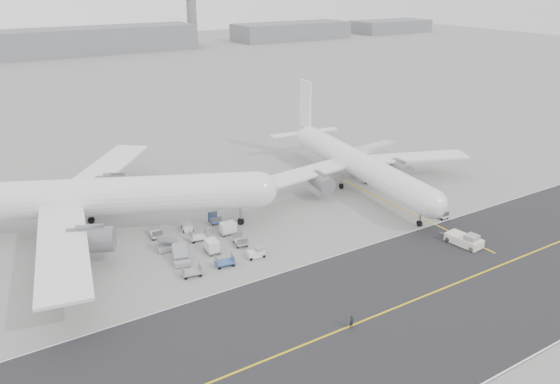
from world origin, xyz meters
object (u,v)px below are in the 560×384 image
pushback_tug (465,240)px  ground_crew_a (352,322)px  jet_bridge (368,154)px  control_tower (192,18)px  airliner_b (356,163)px  airliner_a (85,198)px

pushback_tug → ground_crew_a: pushback_tug is taller
jet_bridge → control_tower: bearing=69.7°
airliner_b → airliner_a: bearing=179.4°
control_tower → airliner_a: (-122.89, -238.17, -9.76)m
pushback_tug → ground_crew_a: (-30.03, -7.93, 0.01)m
jet_bridge → pushback_tug: bearing=-110.7°
pushback_tug → airliner_b: bearing=80.3°
airliner_a → pushback_tug: 63.40m
control_tower → airliner_b: bearing=-106.0°
control_tower → jet_bridge: size_ratio=1.89×
jet_bridge → airliner_b: bearing=-150.8°
control_tower → jet_bridge: 247.93m
pushback_tug → airliner_a: bearing=137.1°
ground_crew_a → pushback_tug: bearing=5.5°
airliner_a → pushback_tug: airliner_a is taller
airliner_a → jet_bridge: airliner_a is taller
airliner_b → jet_bridge: 9.82m
airliner_a → airliner_b: airliner_a is taller
pushback_tug → jet_bridge: jet_bridge is taller
airliner_a → pushback_tug: size_ratio=7.89×
pushback_tug → control_tower: bearing=68.6°
control_tower → airliner_a: size_ratio=0.51×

